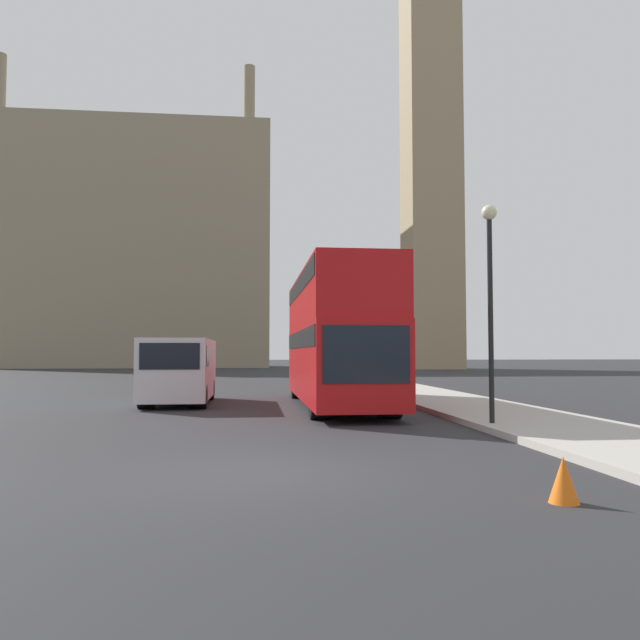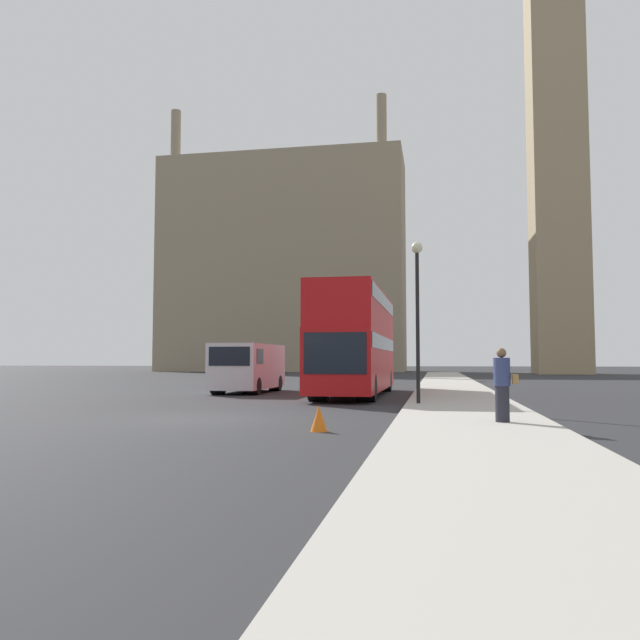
{
  "view_description": "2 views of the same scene",
  "coord_description": "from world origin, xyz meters",
  "px_view_note": "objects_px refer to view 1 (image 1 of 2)",
  "views": [
    {
      "loc": [
        -0.18,
        -9.45,
        1.78
      ],
      "look_at": [
        1.92,
        9.83,
        2.8
      ],
      "focal_mm": 35.0,
      "sensor_mm": 36.0,
      "label": 1
    },
    {
      "loc": [
        5.95,
        -15.34,
        1.5
      ],
      "look_at": [
        -0.31,
        18.38,
        3.73
      ],
      "focal_mm": 35.0,
      "sensor_mm": 36.0,
      "label": 2
    }
  ],
  "objects_px": {
    "clock_tower": "(430,56)",
    "white_van": "(180,369)",
    "red_double_decker_bus": "(336,333)",
    "street_lamp": "(490,277)"
  },
  "relations": [
    {
      "from": "white_van",
      "to": "clock_tower",
      "type": "bearing_deg",
      "value": 63.68
    },
    {
      "from": "white_van",
      "to": "street_lamp",
      "type": "height_order",
      "value": "street_lamp"
    },
    {
      "from": "red_double_decker_bus",
      "to": "clock_tower",
      "type": "bearing_deg",
      "value": 69.92
    },
    {
      "from": "clock_tower",
      "to": "red_double_decker_bus",
      "type": "bearing_deg",
      "value": -110.08
    },
    {
      "from": "clock_tower",
      "to": "white_van",
      "type": "bearing_deg",
      "value": -116.32
    },
    {
      "from": "red_double_decker_bus",
      "to": "white_van",
      "type": "bearing_deg",
      "value": 163.03
    },
    {
      "from": "clock_tower",
      "to": "red_double_decker_bus",
      "type": "relative_size",
      "value": 6.23
    },
    {
      "from": "street_lamp",
      "to": "white_van",
      "type": "bearing_deg",
      "value": 135.07
    },
    {
      "from": "clock_tower",
      "to": "red_double_decker_bus",
      "type": "xyz_separation_m",
      "value": [
        -17.2,
        -47.06,
        -33.22
      ]
    },
    {
      "from": "white_van",
      "to": "street_lamp",
      "type": "xyz_separation_m",
      "value": [
        8.09,
        -8.07,
        2.36
      ]
    }
  ]
}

